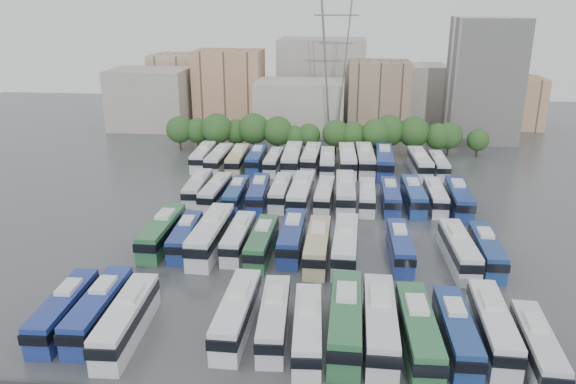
# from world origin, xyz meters

# --- Properties ---
(ground) EXTENTS (220.00, 220.00, 0.00)m
(ground) POSITION_xyz_m (0.00, 0.00, 0.00)
(ground) COLOR #424447
(ground) RESTS_ON ground
(tree_line) EXTENTS (64.81, 7.80, 7.99)m
(tree_line) POSITION_xyz_m (-0.58, 42.08, 4.35)
(tree_line) COLOR black
(tree_line) RESTS_ON ground
(city_buildings) EXTENTS (102.00, 35.00, 20.00)m
(city_buildings) POSITION_xyz_m (-7.46, 71.86, 7.87)
(city_buildings) COLOR #9E998E
(city_buildings) RESTS_ON ground
(apartment_tower) EXTENTS (14.00, 14.00, 26.00)m
(apartment_tower) POSITION_xyz_m (34.00, 58.00, 13.00)
(apartment_tower) COLOR silver
(apartment_tower) RESTS_ON ground
(electricity_pylon) EXTENTS (9.00, 6.91, 33.83)m
(electricity_pylon) POSITION_xyz_m (2.00, 50.00, 18.66)
(electricity_pylon) COLOR slate
(electricity_pylon) RESTS_ON ground
(bus_r0_s0) EXTENTS (2.92, 11.68, 3.64)m
(bus_r0_s0) POSITION_xyz_m (-21.51, -23.84, 1.79)
(bus_r0_s0) COLOR navy
(bus_r0_s0) RESTS_ON ground
(bus_r0_s1) EXTENTS (2.88, 12.20, 3.81)m
(bus_r0_s1) POSITION_xyz_m (-18.23, -23.42, 1.87)
(bus_r0_s1) COLOR navy
(bus_r0_s1) RESTS_ON ground
(bus_r0_s2) EXTENTS (3.11, 12.45, 3.88)m
(bus_r0_s2) POSITION_xyz_m (-14.91, -25.01, 1.91)
(bus_r0_s2) COLOR silver
(bus_r0_s2) RESTS_ON ground
(bus_r0_s5) EXTENTS (2.90, 12.24, 3.82)m
(bus_r0_s5) POSITION_xyz_m (-5.09, -22.85, 1.88)
(bus_r0_s5) COLOR silver
(bus_r0_s5) RESTS_ON ground
(bus_r0_s6) EXTENTS (3.06, 11.59, 3.60)m
(bus_r0_s6) POSITION_xyz_m (-1.53, -23.12, 1.77)
(bus_r0_s6) COLOR silver
(bus_r0_s6) RESTS_ON ground
(bus_r0_s7) EXTENTS (3.11, 11.65, 3.62)m
(bus_r0_s7) POSITION_xyz_m (1.68, -24.63, 1.78)
(bus_r0_s7) COLOR silver
(bus_r0_s7) RESTS_ON ground
(bus_r0_s8) EXTENTS (3.10, 13.33, 4.17)m
(bus_r0_s8) POSITION_xyz_m (5.05, -23.22, 2.05)
(bus_r0_s8) COLOR #2D6A40
(bus_r0_s8) RESTS_ON ground
(bus_r0_s9) EXTENTS (2.98, 13.06, 4.09)m
(bus_r0_s9) POSITION_xyz_m (8.14, -23.48, 2.01)
(bus_r0_s9) COLOR silver
(bus_r0_s9) RESTS_ON ground
(bus_r0_s10) EXTENTS (3.18, 12.73, 3.97)m
(bus_r0_s10) POSITION_xyz_m (11.43, -24.39, 1.95)
(bus_r0_s10) COLOR #2E6C41
(bus_r0_s10) RESTS_ON ground
(bus_r0_s11) EXTENTS (2.72, 11.68, 3.65)m
(bus_r0_s11) POSITION_xyz_m (14.82, -23.82, 1.79)
(bus_r0_s11) COLOR navy
(bus_r0_s11) RESTS_ON ground
(bus_r0_s12) EXTENTS (2.99, 12.29, 3.83)m
(bus_r0_s12) POSITION_xyz_m (18.22, -22.70, 1.88)
(bus_r0_s12) COLOR silver
(bus_r0_s12) RESTS_ON ground
(bus_r0_s13) EXTENTS (2.96, 11.15, 3.46)m
(bus_r0_s13) POSITION_xyz_m (21.30, -25.30, 1.70)
(bus_r0_s13) COLOR silver
(bus_r0_s13) RESTS_ON ground
(bus_r1_s1) EXTENTS (2.81, 12.54, 3.93)m
(bus_r1_s1) POSITION_xyz_m (-18.06, -4.89, 1.93)
(bus_r1_s1) COLOR #2E6D3F
(bus_r1_s1) RESTS_ON ground
(bus_r1_s2) EXTENTS (2.80, 10.95, 3.41)m
(bus_r1_s2) POSITION_xyz_m (-14.97, -5.31, 1.67)
(bus_r1_s2) COLOR navy
(bus_r1_s2) RESTS_ON ground
(bus_r1_s3) EXTENTS (3.38, 13.69, 4.27)m
(bus_r1_s3) POSITION_xyz_m (-11.62, -5.54, 2.10)
(bus_r1_s3) COLOR silver
(bus_r1_s3) RESTS_ON ground
(bus_r1_s4) EXTENTS (2.69, 11.21, 3.50)m
(bus_r1_s4) POSITION_xyz_m (-8.25, -5.16, 1.72)
(bus_r1_s4) COLOR silver
(bus_r1_s4) RESTS_ON ground
(bus_r1_s5) EXTENTS (2.85, 11.57, 3.61)m
(bus_r1_s5) POSITION_xyz_m (-5.13, -6.46, 1.77)
(bus_r1_s5) COLOR #2A623A
(bus_r1_s5) RESTS_ON ground
(bus_r1_s6) EXTENTS (2.71, 12.11, 3.80)m
(bus_r1_s6) POSITION_xyz_m (-1.63, -4.59, 1.86)
(bus_r1_s6) COLOR navy
(bus_r1_s6) RESTS_ON ground
(bus_r1_s7) EXTENTS (2.84, 12.13, 3.79)m
(bus_r1_s7) POSITION_xyz_m (1.63, -6.86, 1.86)
(bus_r1_s7) COLOR tan
(bus_r1_s7) RESTS_ON ground
(bus_r1_s8) EXTENTS (3.25, 12.91, 4.02)m
(bus_r1_s8) POSITION_xyz_m (4.93, -6.56, 1.98)
(bus_r1_s8) COLOR silver
(bus_r1_s8) RESTS_ON ground
(bus_r1_s10) EXTENTS (2.61, 11.22, 3.51)m
(bus_r1_s10) POSITION_xyz_m (11.43, -5.72, 1.72)
(bus_r1_s10) COLOR navy
(bus_r1_s10) RESTS_ON ground
(bus_r1_s12) EXTENTS (3.17, 12.32, 3.83)m
(bus_r1_s12) POSITION_xyz_m (18.16, -6.42, 1.88)
(bus_r1_s12) COLOR silver
(bus_r1_s12) RESTS_ON ground
(bus_r1_s13) EXTENTS (2.67, 11.40, 3.56)m
(bus_r1_s13) POSITION_xyz_m (21.45, -5.95, 1.75)
(bus_r1_s13) COLOR navy
(bus_r1_s13) RESTS_ON ground
(bus_r2_s1) EXTENTS (2.96, 11.69, 3.64)m
(bus_r2_s1) POSITION_xyz_m (-18.09, 12.97, 1.79)
(bus_r2_s1) COLOR silver
(bus_r2_s1) RESTS_ON ground
(bus_r2_s2) EXTENTS (3.04, 11.60, 3.61)m
(bus_r2_s2) POSITION_xyz_m (-14.90, 11.39, 1.77)
(bus_r2_s2) COLOR silver
(bus_r2_s2) RESTS_ON ground
(bus_r2_s3) EXTENTS (2.49, 10.97, 3.44)m
(bus_r2_s3) POSITION_xyz_m (-11.62, 10.92, 1.69)
(bus_r2_s3) COLOR navy
(bus_r2_s3) RESTS_ON ground
(bus_r2_s4) EXTENTS (3.03, 11.76, 3.66)m
(bus_r2_s4) POSITION_xyz_m (-8.29, 11.33, 1.80)
(bus_r2_s4) COLOR navy
(bus_r2_s4) RESTS_ON ground
(bus_r2_s5) EXTENTS (2.64, 11.40, 3.56)m
(bus_r2_s5) POSITION_xyz_m (-5.04, 12.49, 1.75)
(bus_r2_s5) COLOR silver
(bus_r2_s5) RESTS_ON ground
(bus_r2_s6) EXTENTS (3.39, 13.33, 4.15)m
(bus_r2_s6) POSITION_xyz_m (-1.77, 11.15, 2.04)
(bus_r2_s6) COLOR white
(bus_r2_s6) RESTS_ON ground
(bus_r2_s7) EXTENTS (2.87, 11.19, 3.48)m
(bus_r2_s7) POSITION_xyz_m (1.69, 11.75, 1.71)
(bus_r2_s7) COLOR silver
(bus_r2_s7) RESTS_ON ground
(bus_r2_s8) EXTENTS (3.10, 13.10, 4.09)m
(bus_r2_s8) POSITION_xyz_m (4.80, 12.47, 2.01)
(bus_r2_s8) COLOR silver
(bus_r2_s8) RESTS_ON ground
(bus_r2_s9) EXTENTS (2.64, 10.87, 3.39)m
(bus_r2_s9) POSITION_xyz_m (8.07, 12.00, 1.66)
(bus_r2_s9) COLOR silver
(bus_r2_s9) RESTS_ON ground
(bus_r2_s10) EXTENTS (2.52, 11.38, 3.57)m
(bus_r2_s10) POSITION_xyz_m (11.52, 12.15, 1.75)
(bus_r2_s10) COLOR navy
(bus_r2_s10) RESTS_ON ground
(bus_r2_s11) EXTENTS (2.99, 11.97, 3.73)m
(bus_r2_s11) POSITION_xyz_m (14.97, 12.65, 1.83)
(bus_r2_s11) COLOR navy
(bus_r2_s11) RESTS_ON ground
(bus_r2_s12) EXTENTS (2.44, 11.12, 3.49)m
(bus_r2_s12) POSITION_xyz_m (18.24, 12.85, 1.71)
(bus_r2_s12) COLOR silver
(bus_r2_s12) RESTS_ON ground
(bus_r2_s13) EXTENTS (3.06, 12.56, 3.92)m
(bus_r2_s13) POSITION_xyz_m (21.45, 11.99, 1.92)
(bus_r2_s13) COLOR navy
(bus_r2_s13) RESTS_ON ground
(bus_r3_s0) EXTENTS (2.87, 12.02, 3.75)m
(bus_r3_s0) POSITION_xyz_m (-21.70, 30.89, 1.84)
(bus_r3_s0) COLOR white
(bus_r3_s0) RESTS_ON ground
(bus_r3_s1) EXTENTS (2.97, 12.32, 3.85)m
(bus_r3_s1) POSITION_xyz_m (-18.30, 29.14, 1.89)
(bus_r3_s1) COLOR silver
(bus_r3_s1) RESTS_ON ground
(bus_r3_s2) EXTENTS (2.88, 12.26, 3.83)m
(bus_r3_s2) POSITION_xyz_m (-14.86, 29.20, 1.88)
(bus_r3_s2) COLOR #CDBB8D
(bus_r3_s2) RESTS_ON ground
(bus_r3_s3) EXTENTS (2.55, 11.62, 3.64)m
(bus_r3_s3) POSITION_xyz_m (-11.56, 30.35, 1.79)
(bus_r3_s3) COLOR navy
(bus_r3_s3) RESTS_ON ground
(bus_r3_s4) EXTENTS (2.67, 10.90, 3.40)m
(bus_r3_s4) POSITION_xyz_m (-8.27, 29.53, 1.67)
(bus_r3_s4) COLOR silver
(bus_r3_s4) RESTS_ON ground
(bus_r3_s5) EXTENTS (3.11, 13.61, 4.26)m
(bus_r3_s5) POSITION_xyz_m (-4.95, 29.94, 2.09)
(bus_r3_s5) COLOR silver
(bus_r3_s5) RESTS_ON ground
(bus_r3_s6) EXTENTS (3.19, 12.75, 3.97)m
(bus_r3_s6) POSITION_xyz_m (-1.56, 31.16, 1.95)
(bus_r3_s6) COLOR silver
(bus_r3_s6) RESTS_ON ground
(bus_r3_s7) EXTENTS (2.83, 11.86, 3.71)m
(bus_r3_s7) POSITION_xyz_m (1.49, 29.41, 1.82)
(bus_r3_s7) COLOR silver
(bus_r3_s7) RESTS_ON ground
(bus_r3_s8) EXTENTS (3.45, 13.47, 4.19)m
(bus_r3_s8) POSITION_xyz_m (5.05, 30.44, 2.06)
(bus_r3_s8) COLOR white
(bus_r3_s8) RESTS_ON ground
(bus_r3_s9) EXTENTS (3.41, 13.67, 4.26)m
(bus_r3_s9) POSITION_xyz_m (8.26, 30.77, 2.09)
(bus_r3_s9) COLOR silver
(bus_r3_s9) RESTS_ON ground
(bus_r3_s10) EXTENTS (3.45, 13.75, 4.29)m
(bus_r3_s10) POSITION_xyz_m (11.68, 30.25, 2.10)
(bus_r3_s10) COLOR navy
(bus_r3_s10) RESTS_ON ground
(bus_r3_s12) EXTENTS (3.42, 12.79, 3.97)m
(bus_r3_s12) POSITION_xyz_m (17.93, 30.00, 1.95)
(bus_r3_s12) COLOR silver
(bus_r3_s12) RESTS_ON ground
(bus_r3_s13) EXTENTS (2.47, 10.94, 3.43)m
(bus_r3_s13) POSITION_xyz_m (21.29, 30.14, 1.68)
(bus_r3_s13) COLOR silver
(bus_r3_s13) RESTS_ON ground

